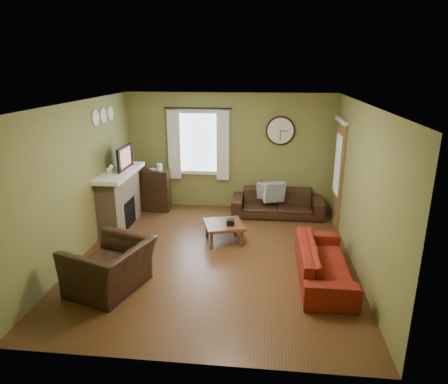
# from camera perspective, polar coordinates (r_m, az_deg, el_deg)

# --- Properties ---
(floor) EXTENTS (4.60, 5.20, 0.00)m
(floor) POSITION_cam_1_polar(r_m,az_deg,el_deg) (6.98, -1.18, -9.22)
(floor) COLOR #51321A
(floor) RESTS_ON ground
(ceiling) EXTENTS (4.60, 5.20, 0.00)m
(ceiling) POSITION_cam_1_polar(r_m,az_deg,el_deg) (6.25, -1.34, 12.56)
(ceiling) COLOR white
(ceiling) RESTS_ON ground
(wall_left) EXTENTS (0.00, 5.20, 2.60)m
(wall_left) POSITION_cam_1_polar(r_m,az_deg,el_deg) (7.16, -19.85, 1.57)
(wall_left) COLOR olive
(wall_left) RESTS_ON ground
(wall_right) EXTENTS (0.00, 5.20, 2.60)m
(wall_right) POSITION_cam_1_polar(r_m,az_deg,el_deg) (6.62, 18.91, 0.40)
(wall_right) COLOR olive
(wall_right) RESTS_ON ground
(wall_back) EXTENTS (4.60, 0.00, 2.60)m
(wall_back) POSITION_cam_1_polar(r_m,az_deg,el_deg) (9.00, 0.88, 5.76)
(wall_back) COLOR olive
(wall_back) RESTS_ON ground
(wall_front) EXTENTS (4.60, 0.00, 2.60)m
(wall_front) POSITION_cam_1_polar(r_m,az_deg,el_deg) (4.11, -5.97, -9.28)
(wall_front) COLOR olive
(wall_front) RESTS_ON ground
(fireplace) EXTENTS (0.40, 1.40, 1.10)m
(fireplace) POSITION_cam_1_polar(r_m,az_deg,el_deg) (8.30, -14.71, -1.23)
(fireplace) COLOR #998262
(fireplace) RESTS_ON floor
(firebox) EXTENTS (0.04, 0.60, 0.55)m
(firebox) POSITION_cam_1_polar(r_m,az_deg,el_deg) (8.32, -13.35, -2.92)
(firebox) COLOR black
(firebox) RESTS_ON fireplace
(mantel) EXTENTS (0.58, 1.60, 0.08)m
(mantel) POSITION_cam_1_polar(r_m,az_deg,el_deg) (8.12, -14.83, 2.70)
(mantel) COLOR white
(mantel) RESTS_ON fireplace
(tv) EXTENTS (0.08, 0.60, 0.35)m
(tv) POSITION_cam_1_polar(r_m,az_deg,el_deg) (8.20, -14.45, 4.41)
(tv) COLOR black
(tv) RESTS_ON mantel
(tv_screen) EXTENTS (0.02, 0.62, 0.36)m
(tv_screen) POSITION_cam_1_polar(r_m,az_deg,el_deg) (8.16, -13.95, 4.79)
(tv_screen) COLOR #994C3F
(tv_screen) RESTS_ON mantel
(medallion_left) EXTENTS (0.28, 0.28, 0.03)m
(medallion_left) POSITION_cam_1_polar(r_m,az_deg,el_deg) (7.68, -17.89, 10.06)
(medallion_left) COLOR white
(medallion_left) RESTS_ON wall_left
(medallion_mid) EXTENTS (0.28, 0.28, 0.03)m
(medallion_mid) POSITION_cam_1_polar(r_m,az_deg,el_deg) (8.00, -16.89, 10.42)
(medallion_mid) COLOR white
(medallion_mid) RESTS_ON wall_left
(medallion_right) EXTENTS (0.28, 0.28, 0.03)m
(medallion_right) POSITION_cam_1_polar(r_m,az_deg,el_deg) (8.32, -15.96, 10.75)
(medallion_right) COLOR white
(medallion_right) RESTS_ON wall_left
(window_pane) EXTENTS (1.00, 0.02, 1.30)m
(window_pane) POSITION_cam_1_polar(r_m,az_deg,el_deg) (9.04, -3.59, 7.07)
(window_pane) COLOR silver
(window_pane) RESTS_ON wall_back
(curtain_rod) EXTENTS (0.03, 0.03, 1.50)m
(curtain_rod) POSITION_cam_1_polar(r_m,az_deg,el_deg) (8.83, -3.80, 11.87)
(curtain_rod) COLOR black
(curtain_rod) RESTS_ON wall_back
(curtain_left) EXTENTS (0.28, 0.04, 1.55)m
(curtain_left) POSITION_cam_1_polar(r_m,az_deg,el_deg) (9.06, -7.14, 6.67)
(curtain_left) COLOR white
(curtain_left) RESTS_ON wall_back
(curtain_right) EXTENTS (0.28, 0.04, 1.55)m
(curtain_right) POSITION_cam_1_polar(r_m,az_deg,el_deg) (8.87, -0.16, 6.58)
(curtain_right) COLOR white
(curtain_right) RESTS_ON wall_back
(wall_clock) EXTENTS (0.64, 0.06, 0.64)m
(wall_clock) POSITION_cam_1_polar(r_m,az_deg,el_deg) (8.83, 8.07, 8.66)
(wall_clock) COLOR white
(wall_clock) RESTS_ON wall_back
(door) EXTENTS (0.05, 0.90, 2.10)m
(door) POSITION_cam_1_polar(r_m,az_deg,el_deg) (8.42, 15.96, 2.49)
(door) COLOR brown
(door) RESTS_ON floor
(bookshelf) EXTENTS (0.78, 0.33, 0.93)m
(bookshelf) POSITION_cam_1_polar(r_m,az_deg,el_deg) (9.12, -10.23, 0.22)
(bookshelf) COLOR black
(bookshelf) RESTS_ON floor
(book) EXTENTS (0.24, 0.25, 0.02)m
(book) POSITION_cam_1_polar(r_m,az_deg,el_deg) (9.01, -10.43, 3.25)
(book) COLOR #58331E
(book) RESTS_ON bookshelf
(sofa_brown) EXTENTS (1.96, 0.77, 0.57)m
(sofa_brown) POSITION_cam_1_polar(r_m,az_deg,el_deg) (8.79, 7.62, -1.55)
(sofa_brown) COLOR black
(sofa_brown) RESTS_ON floor
(pillow_left) EXTENTS (0.36, 0.24, 0.35)m
(pillow_left) POSITION_cam_1_polar(r_m,az_deg,el_deg) (8.67, 5.89, 0.07)
(pillow_left) COLOR gray
(pillow_left) RESTS_ON sofa_brown
(pillow_right) EXTENTS (0.46, 0.27, 0.45)m
(pillow_right) POSITION_cam_1_polar(r_m,az_deg,el_deg) (8.66, 7.21, -0.00)
(pillow_right) COLOR gray
(pillow_right) RESTS_ON sofa_brown
(sofa_red) EXTENTS (0.75, 1.91, 0.56)m
(sofa_red) POSITION_cam_1_polar(r_m,az_deg,el_deg) (6.38, 14.07, -9.69)
(sofa_red) COLOR maroon
(sofa_red) RESTS_ON floor
(armchair) EXTENTS (1.27, 1.36, 0.73)m
(armchair) POSITION_cam_1_polar(r_m,az_deg,el_deg) (6.13, -15.95, -10.20)
(armchair) COLOR black
(armchair) RESTS_ON floor
(coffee_table) EXTENTS (0.86, 0.86, 0.37)m
(coffee_table) POSITION_cam_1_polar(r_m,az_deg,el_deg) (7.47, -0.04, -5.78)
(coffee_table) COLOR #58331E
(coffee_table) RESTS_ON floor
(tissue_box) EXTENTS (0.14, 0.14, 0.11)m
(tissue_box) POSITION_cam_1_polar(r_m,az_deg,el_deg) (7.31, 0.94, -4.49)
(tissue_box) COLOR black
(tissue_box) RESTS_ON coffee_table
(wine_glass_a) EXTENTS (0.07, 0.07, 0.19)m
(wine_glass_a) POSITION_cam_1_polar(r_m,az_deg,el_deg) (7.60, -16.18, 2.61)
(wine_glass_a) COLOR white
(wine_glass_a) RESTS_ON mantel
(wine_glass_b) EXTENTS (0.08, 0.08, 0.21)m
(wine_glass_b) POSITION_cam_1_polar(r_m,az_deg,el_deg) (7.72, -15.81, 2.97)
(wine_glass_b) COLOR white
(wine_glass_b) RESTS_ON mantel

